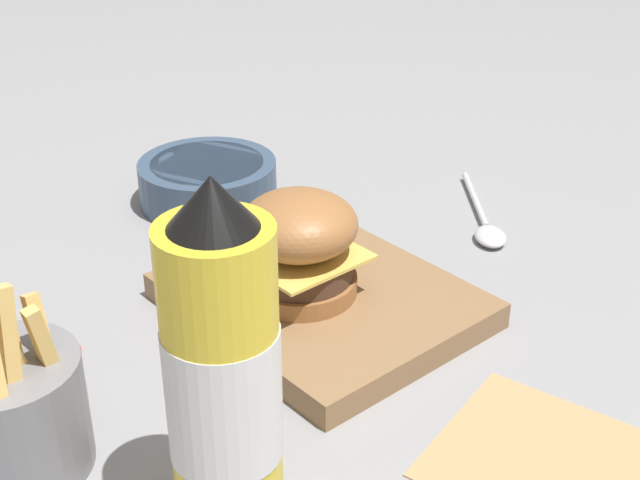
# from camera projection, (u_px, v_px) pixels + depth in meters

# --- Properties ---
(ground_plane) EXTENTS (6.00, 6.00, 0.00)m
(ground_plane) POSITION_uv_depth(u_px,v_px,m) (344.00, 325.00, 0.78)
(ground_plane) COLOR gray
(serving_board) EXTENTS (0.25, 0.21, 0.02)m
(serving_board) POSITION_uv_depth(u_px,v_px,m) (320.00, 301.00, 0.80)
(serving_board) COLOR olive
(serving_board) RESTS_ON ground_plane
(burger) EXTENTS (0.10, 0.10, 0.09)m
(burger) POSITION_uv_depth(u_px,v_px,m) (299.00, 244.00, 0.77)
(burger) COLOR #9E6638
(burger) RESTS_ON serving_board
(ketchup_bottle) EXTENTS (0.07, 0.07, 0.25)m
(ketchup_bottle) POSITION_uv_depth(u_px,v_px,m) (223.00, 379.00, 0.53)
(ketchup_bottle) COLOR yellow
(ketchup_bottle) RESTS_ON ground_plane
(fries_basket) EXTENTS (0.10, 0.10, 0.15)m
(fries_basket) POSITION_uv_depth(u_px,v_px,m) (10.00, 411.00, 0.61)
(fries_basket) COLOR slate
(fries_basket) RESTS_ON ground_plane
(side_bowl) EXTENTS (0.15, 0.15, 0.05)m
(side_bowl) POSITION_uv_depth(u_px,v_px,m) (208.00, 181.00, 0.99)
(side_bowl) COLOR #384C66
(side_bowl) RESTS_ON ground_plane
(spoon) EXTENTS (0.15, 0.13, 0.01)m
(spoon) POSITION_uv_depth(u_px,v_px,m) (486.00, 226.00, 0.94)
(spoon) COLOR silver
(spoon) RESTS_ON ground_plane
(ketchup_puddle) EXTENTS (0.04, 0.04, 0.00)m
(ketchup_puddle) POSITION_uv_depth(u_px,v_px,m) (55.00, 353.00, 0.74)
(ketchup_puddle) COLOR #B21E14
(ketchup_puddle) RESTS_ON ground_plane
(parchment_square) EXTENTS (0.17, 0.17, 0.00)m
(parchment_square) POSITION_uv_depth(u_px,v_px,m) (541.00, 457.00, 0.63)
(parchment_square) COLOR tan
(parchment_square) RESTS_ON ground_plane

